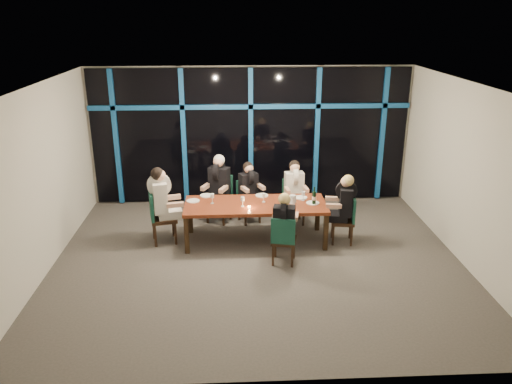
% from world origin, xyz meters
% --- Properties ---
extents(room, '(7.04, 7.00, 3.02)m').
position_xyz_m(room, '(0.00, 0.00, 2.02)').
color(room, '#58524E').
rests_on(room, ground).
extents(window_wall, '(6.86, 0.43, 2.94)m').
position_xyz_m(window_wall, '(0.01, 2.93, 1.55)').
color(window_wall, black).
rests_on(window_wall, ground).
extents(dining_table, '(2.60, 1.00, 0.75)m').
position_xyz_m(dining_table, '(0.00, 0.80, 0.68)').
color(dining_table, maroon).
rests_on(dining_table, ground).
extents(chair_far_left, '(0.58, 0.58, 0.96)m').
position_xyz_m(chair_far_left, '(-0.66, 1.85, 0.53)').
color(chair_far_left, black).
rests_on(chair_far_left, ground).
extents(chair_far_mid, '(0.52, 0.52, 0.86)m').
position_xyz_m(chair_far_mid, '(-0.11, 1.79, 0.48)').
color(chair_far_mid, black).
rests_on(chair_far_mid, ground).
extents(chair_far_right, '(0.45, 0.45, 0.89)m').
position_xyz_m(chair_far_right, '(0.81, 1.69, 0.50)').
color(chair_far_right, black).
rests_on(chair_far_right, ground).
extents(chair_end_left, '(0.55, 0.55, 0.99)m').
position_xyz_m(chair_end_left, '(-1.79, 0.84, 0.55)').
color(chair_end_left, black).
rests_on(chair_end_left, ground).
extents(chair_end_right, '(0.47, 0.47, 0.90)m').
position_xyz_m(chair_end_right, '(1.69, 0.67, 0.50)').
color(chair_end_right, black).
rests_on(chair_end_right, ground).
extents(chair_near_mid, '(0.48, 0.48, 0.87)m').
position_xyz_m(chair_near_mid, '(0.43, -0.14, 0.49)').
color(chair_near_mid, black).
rests_on(chair_near_mid, ground).
extents(diner_far_left, '(0.60, 0.66, 0.93)m').
position_xyz_m(diner_far_left, '(-0.69, 1.77, 0.91)').
color(diner_far_left, black).
rests_on(diner_far_left, ground).
extents(diner_far_mid, '(0.54, 0.59, 0.84)m').
position_xyz_m(diner_far_mid, '(-0.08, 1.73, 0.82)').
color(diner_far_mid, black).
rests_on(diner_far_mid, ground).
extents(diner_far_right, '(0.47, 0.58, 0.87)m').
position_xyz_m(diner_far_right, '(0.82, 1.61, 0.86)').
color(diner_far_right, silver).
rests_on(diner_far_right, ground).
extents(diner_end_left, '(0.66, 0.55, 0.97)m').
position_xyz_m(diner_end_left, '(-1.70, 0.86, 0.95)').
color(diner_end_left, silver).
rests_on(diner_end_left, ground).
extents(diner_end_right, '(0.59, 0.48, 0.87)m').
position_xyz_m(diner_end_right, '(1.61, 0.68, 0.86)').
color(diner_end_right, black).
rests_on(diner_end_right, ground).
extents(diner_near_mid, '(0.48, 0.58, 0.85)m').
position_xyz_m(diner_near_mid, '(0.44, -0.07, 0.84)').
color(diner_near_mid, black).
rests_on(diner_near_mid, ground).
extents(plate_far_left, '(0.24, 0.24, 0.01)m').
position_xyz_m(plate_far_left, '(-0.92, 1.26, 0.76)').
color(plate_far_left, white).
rests_on(plate_far_left, dining_table).
extents(plate_far_mid, '(0.24, 0.24, 0.01)m').
position_xyz_m(plate_far_mid, '(0.14, 1.21, 0.76)').
color(plate_far_mid, white).
rests_on(plate_far_mid, dining_table).
extents(plate_far_right, '(0.24, 0.24, 0.01)m').
position_xyz_m(plate_far_right, '(0.87, 1.05, 0.76)').
color(plate_far_right, white).
rests_on(plate_far_right, dining_table).
extents(plate_end_left, '(0.24, 0.24, 0.01)m').
position_xyz_m(plate_end_left, '(-1.15, 0.98, 0.76)').
color(plate_end_left, white).
rests_on(plate_end_left, dining_table).
extents(plate_end_right, '(0.24, 0.24, 0.01)m').
position_xyz_m(plate_end_right, '(1.05, 0.76, 0.76)').
color(plate_end_right, white).
rests_on(plate_end_right, dining_table).
extents(plate_near_mid, '(0.24, 0.24, 0.01)m').
position_xyz_m(plate_near_mid, '(0.56, 0.48, 0.76)').
color(plate_near_mid, white).
rests_on(plate_near_mid, dining_table).
extents(wine_bottle, '(0.08, 0.08, 0.33)m').
position_xyz_m(wine_bottle, '(1.07, 0.72, 0.88)').
color(wine_bottle, black).
rests_on(wine_bottle, dining_table).
extents(water_pitcher, '(0.12, 0.10, 0.19)m').
position_xyz_m(water_pitcher, '(0.67, 0.70, 0.84)').
color(water_pitcher, silver).
rests_on(water_pitcher, dining_table).
extents(tea_light, '(0.05, 0.05, 0.03)m').
position_xyz_m(tea_light, '(-0.12, 0.60, 0.77)').
color(tea_light, '#FFA54C').
rests_on(tea_light, dining_table).
extents(wine_glass_a, '(0.07, 0.07, 0.18)m').
position_xyz_m(wine_glass_a, '(-0.24, 0.68, 0.88)').
color(wine_glass_a, white).
rests_on(wine_glass_a, dining_table).
extents(wine_glass_b, '(0.07, 0.07, 0.17)m').
position_xyz_m(wine_glass_b, '(0.16, 0.88, 0.87)').
color(wine_glass_b, silver).
rests_on(wine_glass_b, dining_table).
extents(wine_glass_c, '(0.07, 0.07, 0.19)m').
position_xyz_m(wine_glass_c, '(0.47, 0.70, 0.89)').
color(wine_glass_c, silver).
rests_on(wine_glass_c, dining_table).
extents(wine_glass_d, '(0.07, 0.07, 0.19)m').
position_xyz_m(wine_glass_d, '(-0.79, 0.85, 0.89)').
color(wine_glass_d, white).
rests_on(wine_glass_d, dining_table).
extents(wine_glass_e, '(0.07, 0.07, 0.17)m').
position_xyz_m(wine_glass_e, '(0.90, 0.92, 0.88)').
color(wine_glass_e, silver).
rests_on(wine_glass_e, dining_table).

